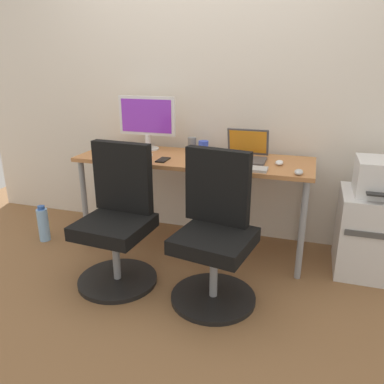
{
  "coord_description": "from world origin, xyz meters",
  "views": [
    {
      "loc": [
        0.84,
        -2.69,
        1.45
      ],
      "look_at": [
        0.0,
        -0.05,
        0.49
      ],
      "focal_mm": 35.57,
      "sensor_mm": 36.0,
      "label": 1
    }
  ],
  "objects_px": {
    "side_cabinet": "(376,234)",
    "office_chair_right": "(215,235)",
    "open_laptop": "(246,153)",
    "water_bottle_on_floor": "(43,224)",
    "office_chair_left": "(118,222)",
    "desktop_monitor": "(147,119)",
    "coffee_mug": "(203,147)"
  },
  "relations": [
    {
      "from": "office_chair_right",
      "to": "water_bottle_on_floor",
      "type": "height_order",
      "value": "office_chair_right"
    },
    {
      "from": "office_chair_left",
      "to": "desktop_monitor",
      "type": "height_order",
      "value": "desktop_monitor"
    },
    {
      "from": "side_cabinet",
      "to": "office_chair_right",
      "type": "bearing_deg",
      "value": -148.19
    },
    {
      "from": "water_bottle_on_floor",
      "to": "open_laptop",
      "type": "bearing_deg",
      "value": 11.64
    },
    {
      "from": "desktop_monitor",
      "to": "coffee_mug",
      "type": "relative_size",
      "value": 5.22
    },
    {
      "from": "office_chair_left",
      "to": "desktop_monitor",
      "type": "bearing_deg",
      "value": 97.73
    },
    {
      "from": "office_chair_left",
      "to": "office_chair_right",
      "type": "relative_size",
      "value": 1.0
    },
    {
      "from": "office_chair_right",
      "to": "coffee_mug",
      "type": "height_order",
      "value": "office_chair_right"
    },
    {
      "from": "office_chair_left",
      "to": "desktop_monitor",
      "type": "xyz_separation_m",
      "value": [
        -0.1,
        0.76,
        0.57
      ]
    },
    {
      "from": "office_chair_right",
      "to": "open_laptop",
      "type": "relative_size",
      "value": 3.03
    },
    {
      "from": "open_laptop",
      "to": "coffee_mug",
      "type": "distance_m",
      "value": 0.39
    },
    {
      "from": "office_chair_right",
      "to": "water_bottle_on_floor",
      "type": "relative_size",
      "value": 3.03
    },
    {
      "from": "office_chair_right",
      "to": "coffee_mug",
      "type": "bearing_deg",
      "value": 111.05
    },
    {
      "from": "water_bottle_on_floor",
      "to": "desktop_monitor",
      "type": "relative_size",
      "value": 0.65
    },
    {
      "from": "water_bottle_on_floor",
      "to": "desktop_monitor",
      "type": "distance_m",
      "value": 1.24
    },
    {
      "from": "water_bottle_on_floor",
      "to": "coffee_mug",
      "type": "xyz_separation_m",
      "value": [
        1.26,
        0.47,
        0.65
      ]
    },
    {
      "from": "side_cabinet",
      "to": "desktop_monitor",
      "type": "height_order",
      "value": "desktop_monitor"
    },
    {
      "from": "office_chair_left",
      "to": "side_cabinet",
      "type": "height_order",
      "value": "office_chair_left"
    },
    {
      "from": "side_cabinet",
      "to": "open_laptop",
      "type": "bearing_deg",
      "value": 177.72
    },
    {
      "from": "desktop_monitor",
      "to": "water_bottle_on_floor",
      "type": "bearing_deg",
      "value": -151.24
    },
    {
      "from": "side_cabinet",
      "to": "water_bottle_on_floor",
      "type": "relative_size",
      "value": 1.89
    },
    {
      "from": "open_laptop",
      "to": "coffee_mug",
      "type": "relative_size",
      "value": 3.37
    },
    {
      "from": "open_laptop",
      "to": "side_cabinet",
      "type": "bearing_deg",
      "value": -2.28
    },
    {
      "from": "water_bottle_on_floor",
      "to": "open_laptop",
      "type": "relative_size",
      "value": 1.0
    },
    {
      "from": "side_cabinet",
      "to": "water_bottle_on_floor",
      "type": "xyz_separation_m",
      "value": [
        -2.58,
        -0.3,
        -0.15
      ]
    },
    {
      "from": "office_chair_right",
      "to": "open_laptop",
      "type": "distance_m",
      "value": 0.77
    },
    {
      "from": "open_laptop",
      "to": "coffee_mug",
      "type": "bearing_deg",
      "value": 159.26
    },
    {
      "from": "office_chair_left",
      "to": "open_laptop",
      "type": "bearing_deg",
      "value": 42.36
    },
    {
      "from": "open_laptop",
      "to": "water_bottle_on_floor",
      "type": "bearing_deg",
      "value": -168.36
    },
    {
      "from": "side_cabinet",
      "to": "coffee_mug",
      "type": "relative_size",
      "value": 6.38
    },
    {
      "from": "side_cabinet",
      "to": "water_bottle_on_floor",
      "type": "bearing_deg",
      "value": -173.44
    },
    {
      "from": "side_cabinet",
      "to": "water_bottle_on_floor",
      "type": "distance_m",
      "value": 2.6
    }
  ]
}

